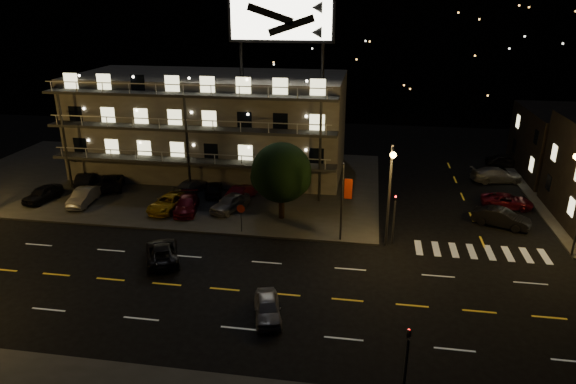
# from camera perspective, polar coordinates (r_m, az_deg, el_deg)

# --- Properties ---
(ground) EXTENTS (140.00, 140.00, 0.00)m
(ground) POSITION_cam_1_polar(r_m,az_deg,el_deg) (33.95, -3.74, -11.02)
(ground) COLOR black
(ground) RESTS_ON ground
(curb_nw) EXTENTS (44.00, 24.00, 0.15)m
(curb_nw) POSITION_cam_1_polar(r_m,az_deg,el_deg) (55.32, -13.38, 1.36)
(curb_nw) COLOR #353533
(curb_nw) RESTS_ON ground
(motel) EXTENTS (28.00, 13.80, 18.10)m
(motel) POSITION_cam_1_polar(r_m,az_deg,el_deg) (56.02, -8.47, 7.56)
(motel) COLOR #9C9688
(motel) RESTS_ON ground
(hill_backdrop) EXTENTS (120.00, 25.00, 24.00)m
(hill_backdrop) POSITION_cam_1_polar(r_m,az_deg,el_deg) (97.94, 1.80, 16.95)
(hill_backdrop) COLOR black
(hill_backdrop) RESTS_ON ground
(streetlight_nc) EXTENTS (0.44, 1.92, 8.00)m
(streetlight_nc) POSITION_cam_1_polar(r_m,az_deg,el_deg) (38.32, 11.27, 0.64)
(streetlight_nc) COLOR #2D2D30
(streetlight_nc) RESTS_ON ground
(signal_nw) EXTENTS (0.20, 0.27, 4.60)m
(signal_nw) POSITION_cam_1_polar(r_m,az_deg,el_deg) (39.72, 11.73, -2.37)
(signal_nw) COLOR #2D2D30
(signal_nw) RESTS_ON ground
(signal_sw) EXTENTS (0.20, 0.27, 4.60)m
(signal_sw) POSITION_cam_1_polar(r_m,az_deg,el_deg) (24.94, 13.03, -17.61)
(signal_sw) COLOR #2D2D30
(signal_sw) RESTS_ON ground
(banner_north) EXTENTS (0.83, 0.16, 6.40)m
(banner_north) POSITION_cam_1_polar(r_m,az_deg,el_deg) (39.28, 6.12, -0.95)
(banner_north) COLOR #2D2D30
(banner_north) RESTS_ON ground
(stop_sign) EXTENTS (0.91, 0.11, 2.61)m
(stop_sign) POSITION_cam_1_polar(r_m,az_deg,el_deg) (41.23, -5.24, -2.42)
(stop_sign) COLOR #2D2D30
(stop_sign) RESTS_ON ground
(tree) EXTENTS (5.27, 5.07, 6.64)m
(tree) POSITION_cam_1_polar(r_m,az_deg,el_deg) (42.88, -0.80, 1.99)
(tree) COLOR black
(tree) RESTS_ON curb_nw
(lot_car_0) EXTENTS (2.40, 4.33, 1.39)m
(lot_car_0) POSITION_cam_1_polar(r_m,az_deg,el_deg) (52.92, -25.61, -0.16)
(lot_car_0) COLOR black
(lot_car_0) RESTS_ON curb_nw
(lot_car_1) EXTENTS (1.85, 4.45, 1.43)m
(lot_car_1) POSITION_cam_1_polar(r_m,az_deg,el_deg) (50.53, -21.77, -0.48)
(lot_car_1) COLOR gray
(lot_car_1) RESTS_ON curb_nw
(lot_car_2) EXTENTS (3.07, 5.09, 1.32)m
(lot_car_2) POSITION_cam_1_polar(r_m,az_deg,el_deg) (46.86, -13.14, -1.19)
(lot_car_2) COLOR gold
(lot_car_2) RESTS_ON curb_nw
(lot_car_3) EXTENTS (2.66, 4.83, 1.32)m
(lot_car_3) POSITION_cam_1_polar(r_m,az_deg,el_deg) (46.19, -11.21, -1.36)
(lot_car_3) COLOR #5A0C19
(lot_car_3) RESTS_ON curb_nw
(lot_car_4) EXTENTS (3.29, 4.59, 1.45)m
(lot_car_4) POSITION_cam_1_polar(r_m,az_deg,el_deg) (45.85, -6.45, -1.17)
(lot_car_4) COLOR gray
(lot_car_4) RESTS_ON curb_nw
(lot_car_5) EXTENTS (2.65, 4.44, 1.38)m
(lot_car_5) POSITION_cam_1_polar(r_m,az_deg,el_deg) (55.36, -21.54, 1.30)
(lot_car_5) COLOR black
(lot_car_5) RESTS_ON curb_nw
(lot_car_6) EXTENTS (3.81, 5.38, 1.36)m
(lot_car_6) POSITION_cam_1_polar(r_m,az_deg,el_deg) (53.94, -19.04, 1.13)
(lot_car_6) COLOR black
(lot_car_6) RESTS_ON curb_nw
(lot_car_7) EXTENTS (2.78, 4.64, 1.26)m
(lot_car_7) POSITION_cam_1_polar(r_m,az_deg,el_deg) (50.82, -10.65, 0.69)
(lot_car_7) COLOR gray
(lot_car_7) RESTS_ON curb_nw
(lot_car_8) EXTENTS (2.36, 4.07, 1.30)m
(lot_car_8) POSITION_cam_1_polar(r_m,az_deg,el_deg) (49.72, -8.23, 0.42)
(lot_car_8) COLOR black
(lot_car_8) RESTS_ON curb_nw
(lot_car_9) EXTENTS (2.46, 4.41, 1.38)m
(lot_car_9) POSITION_cam_1_polar(r_m,az_deg,el_deg) (48.21, -5.14, -0.06)
(lot_car_9) COLOR #5A0C19
(lot_car_9) RESTS_ON curb_nw
(side_car_0) EXTENTS (4.84, 3.32, 1.51)m
(side_car_0) POSITION_cam_1_polar(r_m,az_deg,el_deg) (46.27, 22.61, -2.66)
(side_car_0) COLOR black
(side_car_0) RESTS_ON ground
(side_car_1) EXTENTS (4.68, 2.50, 1.25)m
(side_car_1) POSITION_cam_1_polar(r_m,az_deg,el_deg) (50.68, 23.17, -0.92)
(side_car_1) COLOR #5A0C19
(side_car_1) RESTS_ON ground
(side_car_2) EXTENTS (5.51, 2.99, 1.52)m
(side_car_2) POSITION_cam_1_polar(r_m,az_deg,el_deg) (57.38, 22.20, 1.78)
(side_car_2) COLOR gray
(side_car_2) RESTS_ON ground
(side_car_3) EXTENTS (4.29, 1.85, 1.44)m
(side_car_3) POSITION_cam_1_polar(r_m,az_deg,el_deg) (62.97, 23.01, 3.22)
(side_car_3) COLOR black
(side_car_3) RESTS_ON ground
(road_car_east) EXTENTS (2.44, 4.05, 1.29)m
(road_car_east) POSITION_cam_1_polar(r_m,az_deg,el_deg) (31.23, -2.30, -12.69)
(road_car_east) COLOR gray
(road_car_east) RESTS_ON ground
(road_car_west) EXTENTS (4.00, 5.30, 1.34)m
(road_car_west) POSITION_cam_1_polar(r_m,az_deg,el_deg) (38.44, -13.82, -6.48)
(road_car_west) COLOR black
(road_car_west) RESTS_ON ground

